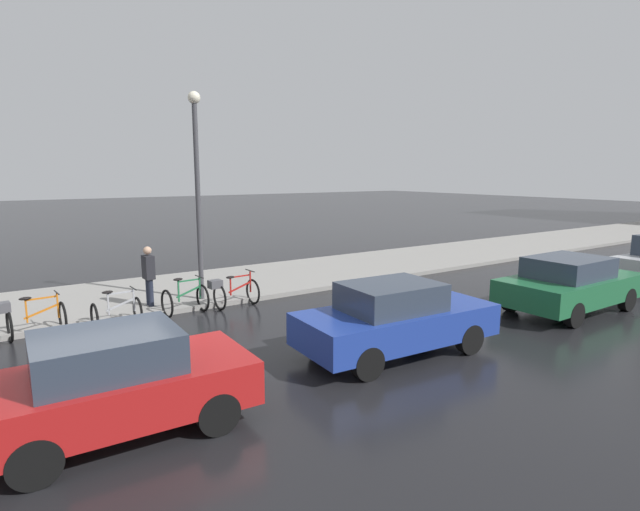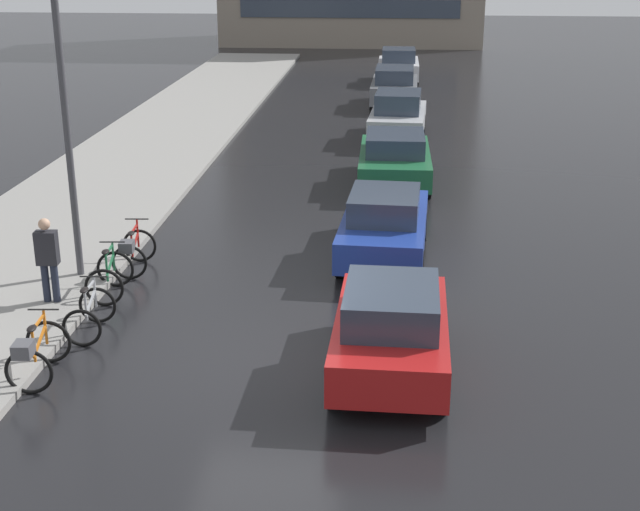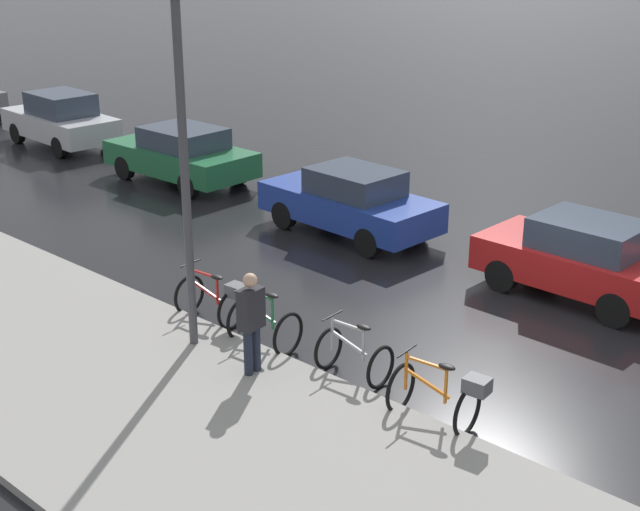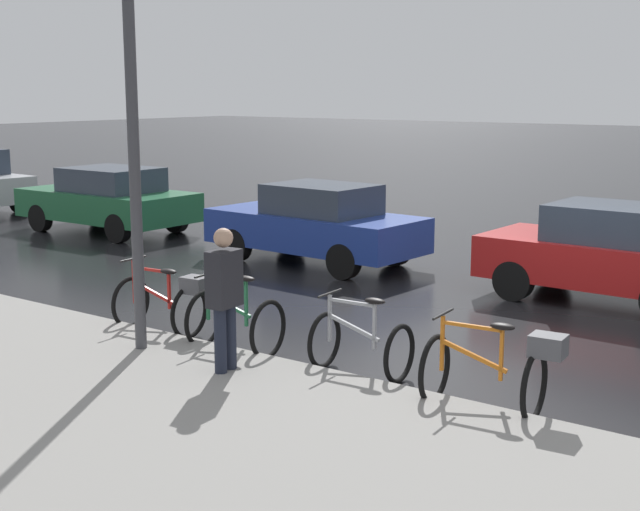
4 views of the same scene
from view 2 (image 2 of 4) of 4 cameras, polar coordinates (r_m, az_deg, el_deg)
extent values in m
plane|color=black|center=(14.87, -3.53, -6.93)|extent=(140.00, 140.00, 0.00)
cube|color=gray|center=(25.36, -13.85, 4.08)|extent=(4.80, 60.00, 0.14)
torus|color=black|center=(15.39, -16.98, -5.30)|extent=(0.76, 0.13, 0.75)
torus|color=black|center=(14.47, -18.14, -7.10)|extent=(0.76, 0.13, 0.75)
cube|color=orange|center=(14.65, -17.85, -5.54)|extent=(0.04, 0.04, 0.54)
cube|color=orange|center=(15.20, -17.17, -4.42)|extent=(0.04, 0.04, 0.59)
cube|color=orange|center=(14.83, -17.60, -4.12)|extent=(0.09, 0.65, 0.04)
cube|color=orange|center=(14.93, -17.51, -5.25)|extent=(0.10, 0.74, 0.26)
ellipsoid|color=black|center=(14.53, -17.98, -4.47)|extent=(0.16, 0.27, 0.07)
cylinder|color=black|center=(15.08, -17.29, -3.32)|extent=(0.50, 0.07, 0.03)
cube|color=#4C4C51|center=(14.18, -18.46, -5.72)|extent=(0.31, 0.36, 0.22)
torus|color=black|center=(16.72, -14.05, -3.10)|extent=(0.70, 0.10, 0.69)
torus|color=black|center=(15.83, -15.00, -4.51)|extent=(0.70, 0.10, 0.69)
cube|color=#ADAFB5|center=(16.01, -14.76, -3.15)|extent=(0.04, 0.04, 0.54)
cube|color=#ADAFB5|center=(16.55, -14.20, -2.30)|extent=(0.04, 0.04, 0.57)
cube|color=#ADAFB5|center=(16.19, -14.55, -1.94)|extent=(0.07, 0.61, 0.04)
cube|color=#ADAFB5|center=(16.28, -14.48, -2.95)|extent=(0.07, 0.69, 0.25)
ellipsoid|color=black|center=(15.90, -14.86, -2.15)|extent=(0.15, 0.27, 0.07)
cylinder|color=black|center=(16.44, -14.29, -1.32)|extent=(0.50, 0.05, 0.03)
torus|color=black|center=(18.34, -12.97, -0.85)|extent=(0.76, 0.13, 0.75)
torus|color=black|center=(17.42, -13.65, -2.01)|extent=(0.76, 0.13, 0.75)
cube|color=#237042|center=(17.62, -13.49, -0.74)|extent=(0.04, 0.04, 0.58)
cube|color=#237042|center=(18.17, -13.09, -0.08)|extent=(0.04, 0.04, 0.58)
cube|color=#237042|center=(17.81, -13.35, 0.35)|extent=(0.09, 0.60, 0.04)
cube|color=#237042|center=(17.89, -13.29, -0.61)|extent=(0.10, 0.69, 0.25)
ellipsoid|color=black|center=(17.51, -13.58, 0.23)|extent=(0.16, 0.27, 0.07)
cylinder|color=black|center=(18.07, -13.16, 0.85)|extent=(0.50, 0.07, 0.03)
torus|color=black|center=(19.64, -11.48, 0.63)|extent=(0.74, 0.12, 0.74)
torus|color=black|center=(18.67, -12.10, -0.44)|extent=(0.74, 0.12, 0.74)
cube|color=red|center=(18.90, -11.94, 0.62)|extent=(0.04, 0.04, 0.49)
cube|color=red|center=(19.47, -11.58, 1.39)|extent=(0.04, 0.04, 0.61)
cube|color=red|center=(19.11, -11.81, 1.67)|extent=(0.09, 0.63, 0.04)
cube|color=red|center=(19.19, -11.76, 0.76)|extent=(0.09, 0.72, 0.26)
ellipsoid|color=black|center=(18.82, -12.00, 1.40)|extent=(0.16, 0.27, 0.07)
cylinder|color=black|center=(19.37, -11.65, 2.30)|extent=(0.50, 0.07, 0.03)
cube|color=#4C4C51|center=(18.43, -12.26, 0.57)|extent=(0.31, 0.36, 0.22)
cube|color=#AD1919|center=(14.33, 4.56, -5.14)|extent=(1.86, 3.77, 0.66)
cube|color=#2D3847|center=(13.95, 4.61, -3.12)|extent=(1.50, 1.95, 0.56)
cylinder|color=black|center=(15.55, 1.76, -4.35)|extent=(0.23, 0.64, 0.64)
cylinder|color=black|center=(15.53, 7.57, -4.57)|extent=(0.23, 0.64, 0.64)
cylinder|color=black|center=(13.48, 0.99, -8.35)|extent=(0.23, 0.64, 0.64)
cylinder|color=black|center=(13.46, 7.75, -8.60)|extent=(0.23, 0.64, 0.64)
cube|color=navy|center=(19.47, 4.14, 1.68)|extent=(2.00, 4.32, 0.66)
cube|color=#2D3847|center=(19.13, 4.15, 3.25)|extent=(1.56, 2.00, 0.56)
cylinder|color=black|center=(20.88, 2.21, 2.03)|extent=(0.25, 0.65, 0.64)
cylinder|color=black|center=(20.79, 6.54, 1.84)|extent=(0.25, 0.65, 0.64)
cylinder|color=black|center=(18.41, 1.39, -0.43)|extent=(0.25, 0.65, 0.64)
cylinder|color=black|center=(18.31, 6.29, -0.66)|extent=(0.25, 0.65, 0.64)
cube|color=#1E6038|center=(25.40, 4.80, 5.96)|extent=(1.99, 4.33, 0.65)
cube|color=#2D3847|center=(25.10, 4.84, 7.19)|extent=(1.62, 2.09, 0.54)
cylinder|color=black|center=(26.79, 2.88, 6.01)|extent=(0.22, 0.64, 0.64)
cylinder|color=black|center=(26.80, 6.66, 5.91)|extent=(0.22, 0.64, 0.64)
cylinder|color=black|center=(24.20, 2.70, 4.52)|extent=(0.22, 0.64, 0.64)
cylinder|color=black|center=(24.22, 6.88, 4.41)|extent=(0.22, 0.64, 0.64)
cube|color=#B2B5BA|center=(31.23, 5.01, 8.60)|extent=(2.05, 4.37, 0.70)
cube|color=#2D3847|center=(30.93, 5.03, 9.79)|extent=(1.60, 2.07, 0.67)
cylinder|color=black|center=(32.64, 3.68, 8.49)|extent=(0.25, 0.65, 0.64)
cylinder|color=black|center=(32.57, 6.56, 8.38)|extent=(0.25, 0.65, 0.64)
cylinder|color=black|center=(30.05, 3.29, 7.52)|extent=(0.25, 0.65, 0.64)
cylinder|color=black|center=(29.97, 6.40, 7.40)|extent=(0.25, 0.65, 0.64)
cube|color=slate|center=(37.60, 4.78, 10.52)|extent=(1.94, 4.10, 0.72)
cube|color=#2D3847|center=(37.34, 4.81, 11.47)|extent=(1.57, 2.30, 0.59)
cylinder|color=black|center=(38.92, 3.57, 10.32)|extent=(0.23, 0.64, 0.64)
cylinder|color=black|center=(38.89, 6.06, 10.25)|extent=(0.23, 0.64, 0.64)
cylinder|color=black|center=(36.44, 3.39, 9.68)|extent=(0.23, 0.64, 0.64)
cylinder|color=black|center=(36.41, 6.05, 9.60)|extent=(0.23, 0.64, 0.64)
cube|color=silver|center=(43.85, 5.04, 11.84)|extent=(1.91, 3.79, 0.74)
cube|color=#2D3847|center=(43.62, 5.06, 12.67)|extent=(1.56, 1.84, 0.59)
cylinder|color=black|center=(45.07, 3.93, 11.61)|extent=(0.22, 0.64, 0.64)
cylinder|color=black|center=(45.07, 6.13, 11.54)|extent=(0.22, 0.64, 0.64)
cylinder|color=black|center=(42.75, 3.86, 11.17)|extent=(0.22, 0.64, 0.64)
cylinder|color=black|center=(42.75, 6.17, 11.10)|extent=(0.22, 0.64, 0.64)
cylinder|color=#1E2333|center=(17.60, -17.12, -1.88)|extent=(0.14, 0.14, 0.89)
cylinder|color=#1E2333|center=(17.54, -16.56, -1.89)|extent=(0.14, 0.14, 0.89)
cube|color=#232328|center=(17.31, -17.09, 0.48)|extent=(0.42, 0.27, 0.64)
sphere|color=tan|center=(17.17, -17.24, 1.93)|extent=(0.22, 0.22, 0.22)
cylinder|color=#424247|center=(18.18, -15.80, 6.77)|extent=(0.14, 0.14, 5.63)
cube|color=#333D4C|center=(57.21, 1.89, 15.51)|extent=(13.65, 0.06, 1.10)
camera|label=1|loc=(14.03, 36.02, 3.96)|focal=28.00mm
camera|label=3|loc=(15.96, -64.02, 9.09)|focal=50.00mm
camera|label=4|loc=(16.38, -51.50, 0.30)|focal=50.00mm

